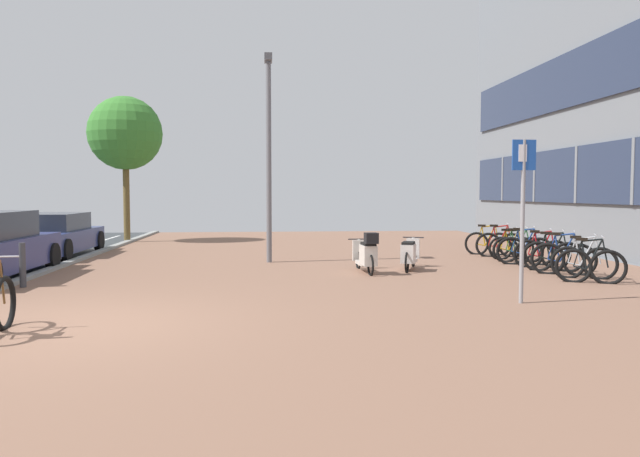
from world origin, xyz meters
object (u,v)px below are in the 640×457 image
(bicycle_rack_07, at_px, (511,248))
(bollard_far, at_px, (23,265))
(bicycle_rack_01, at_px, (584,262))
(bicycle_rack_04, at_px, (542,254))
(bicycle_rack_00, at_px, (591,266))
(bicycle_rack_05, at_px, (525,251))
(scooter_mid, at_px, (409,254))
(street_tree, at_px, (125,134))
(bicycle_rack_06, at_px, (518,249))
(parked_car_far, at_px, (52,235))
(lamp_post, at_px, (269,147))
(parking_sign, at_px, (523,203))
(bicycle_rack_08, at_px, (500,245))
(bicycle_rack_09, at_px, (488,243))
(bicycle_rack_02, at_px, (563,259))
(bicycle_rack_03, at_px, (553,256))
(scooter_near, at_px, (367,254))

(bicycle_rack_07, bearing_deg, bollard_far, -161.28)
(bicycle_rack_01, xyz_separation_m, bicycle_rack_04, (-0.05, 1.87, 0.00))
(bicycle_rack_00, distance_m, bicycle_rack_05, 3.12)
(scooter_mid, xyz_separation_m, street_tree, (-8.59, 9.07, 3.66))
(bicycle_rack_05, xyz_separation_m, scooter_mid, (-3.19, -0.75, 0.02))
(bicycle_rack_06, height_order, parked_car_far, parked_car_far)
(bicycle_rack_00, xyz_separation_m, lamp_post, (-6.51, 4.29, 2.68))
(parking_sign, height_order, lamp_post, lamp_post)
(bicycle_rack_08, relative_size, bicycle_rack_09, 1.06)
(bicycle_rack_07, bearing_deg, lamp_post, -179.34)
(bicycle_rack_04, relative_size, street_tree, 0.24)
(bicycle_rack_02, relative_size, street_tree, 0.24)
(bicycle_rack_06, bearing_deg, bicycle_rack_07, 83.00)
(bicycle_rack_02, bearing_deg, bicycle_rack_05, 91.81)
(bicycle_rack_05, distance_m, bicycle_rack_09, 2.50)
(bicycle_rack_00, xyz_separation_m, bicycle_rack_02, (0.07, 1.25, 0.01))
(bicycle_rack_03, height_order, bicycle_rack_08, bicycle_rack_08)
(lamp_post, bearing_deg, bicycle_rack_07, 0.66)
(bollard_far, bearing_deg, bicycle_rack_07, 18.72)
(bicycle_rack_02, xyz_separation_m, parked_car_far, (-12.86, 5.23, 0.24))
(bicycle_rack_00, xyz_separation_m, bicycle_rack_09, (-0.02, 5.62, -0.01))
(bicycle_rack_02, bearing_deg, bicycle_rack_09, 91.19)
(bicycle_rack_00, relative_size, parked_car_far, 0.30)
(bicycle_rack_04, bearing_deg, bicycle_rack_07, 89.58)
(bicycle_rack_06, relative_size, scooter_near, 0.74)
(bicycle_rack_01, distance_m, bicycle_rack_08, 4.37)
(bicycle_rack_01, distance_m, bicycle_rack_03, 1.25)
(scooter_mid, height_order, street_tree, street_tree)
(bicycle_rack_05, distance_m, scooter_mid, 3.28)
(bollard_far, bearing_deg, bicycle_rack_01, 0.75)
(bicycle_rack_09, height_order, street_tree, street_tree)
(bicycle_rack_05, relative_size, street_tree, 0.25)
(bicycle_rack_00, distance_m, bicycle_rack_06, 3.74)
(bicycle_rack_09, relative_size, scooter_near, 0.71)
(scooter_near, bearing_deg, bicycle_rack_05, 15.57)
(parked_car_far, bearing_deg, bicycle_rack_00, -26.85)
(bicycle_rack_02, height_order, bicycle_rack_08, bicycle_rack_02)
(parking_sign, relative_size, street_tree, 0.50)
(bicycle_rack_01, bearing_deg, street_tree, 137.94)
(bicycle_rack_03, height_order, bicycle_rack_07, bicycle_rack_03)
(bicycle_rack_09, xyz_separation_m, lamp_post, (-6.48, -1.33, 2.69))
(bicycle_rack_08, bearing_deg, bicycle_rack_09, 101.35)
(bicycle_rack_04, xyz_separation_m, bicycle_rack_06, (-0.06, 1.25, -0.01))
(bicycle_rack_06, distance_m, bicycle_rack_07, 0.63)
(bicycle_rack_00, xyz_separation_m, bicycle_rack_08, (0.10, 4.99, 0.00))
(bicycle_rack_05, distance_m, bicycle_rack_07, 1.26)
(bicycle_rack_09, bearing_deg, bicycle_rack_04, -86.66)
(parked_car_far, relative_size, lamp_post, 0.78)
(scooter_near, height_order, parking_sign, parking_sign)
(bicycle_rack_01, bearing_deg, parking_sign, -134.03)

